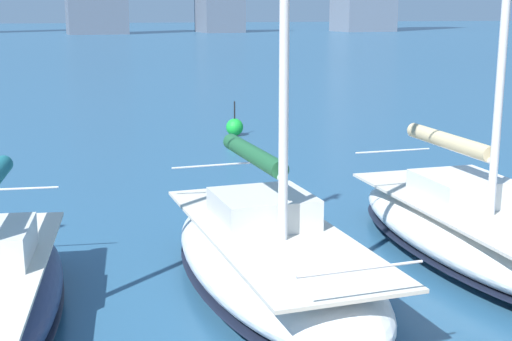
% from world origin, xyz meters
% --- Properties ---
extents(sailboat_tan, '(3.12, 8.07, 9.50)m').
position_xyz_m(sailboat_tan, '(-5.06, -6.18, 0.63)').
color(sailboat_tan, white).
rests_on(sailboat_tan, ground).
extents(sailboat_forest, '(2.91, 7.53, 10.42)m').
position_xyz_m(sailboat_forest, '(-0.57, -5.82, 0.67)').
color(sailboat_forest, silver).
rests_on(sailboat_forest, ground).
extents(channel_buoy, '(0.70, 0.70, 1.40)m').
position_xyz_m(channel_buoy, '(-5.01, -21.70, 0.36)').
color(channel_buoy, green).
rests_on(channel_buoy, ground).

